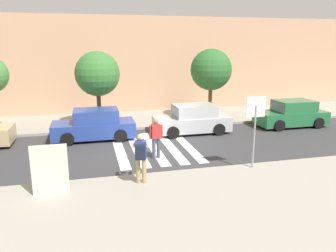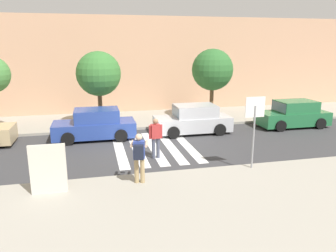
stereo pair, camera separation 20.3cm
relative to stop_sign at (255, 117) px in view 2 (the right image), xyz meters
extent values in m
plane|color=#38383A|center=(-3.09, 3.57, -2.13)|extent=(120.00, 120.00, 0.00)
cube|color=#9E998C|center=(-3.09, -2.63, -2.06)|extent=(60.00, 6.00, 0.14)
cube|color=#9E998C|center=(-3.09, 9.57, -2.06)|extent=(60.00, 4.80, 0.14)
cube|color=tan|center=(-3.09, 13.97, 1.18)|extent=(56.00, 4.00, 6.62)
cube|color=silver|center=(-4.69, 3.77, -2.13)|extent=(0.44, 5.20, 0.01)
cube|color=silver|center=(-3.89, 3.77, -2.13)|extent=(0.44, 5.20, 0.01)
cube|color=silver|center=(-3.09, 3.77, -2.13)|extent=(0.44, 5.20, 0.01)
cube|color=silver|center=(-2.29, 3.77, -2.13)|extent=(0.44, 5.20, 0.01)
cube|color=silver|center=(-1.49, 3.77, -2.13)|extent=(0.44, 5.20, 0.01)
cylinder|color=gray|center=(0.00, -0.01, -0.79)|extent=(0.07, 0.07, 2.40)
cube|color=white|center=(0.00, 0.00, 0.36)|extent=(0.76, 0.03, 0.76)
cube|color=red|center=(0.00, 0.02, 0.36)|extent=(0.66, 0.02, 0.66)
cylinder|color=tan|center=(-4.46, -0.41, -1.55)|extent=(0.15, 0.15, 0.88)
cylinder|color=tan|center=(-4.27, -0.45, -1.55)|extent=(0.15, 0.15, 0.88)
cube|color=#33479E|center=(-4.37, -0.43, -0.81)|extent=(0.42, 0.32, 0.60)
sphere|color=beige|center=(-4.37, -0.43, -0.38)|extent=(0.23, 0.23, 0.23)
cylinder|color=beige|center=(-4.55, -0.16, -0.68)|extent=(0.22, 0.59, 0.10)
cylinder|color=beige|center=(-4.09, -0.27, -0.68)|extent=(0.22, 0.59, 0.10)
cube|color=black|center=(-4.28, -0.04, -0.65)|extent=(0.16, 0.13, 0.10)
cube|color=black|center=(-4.42, -0.65, -0.83)|extent=(0.36, 0.26, 0.48)
cylinder|color=#474C60|center=(-3.38, 2.28, -1.69)|extent=(0.15, 0.15, 0.88)
cylinder|color=#474C60|center=(-3.18, 2.29, -1.69)|extent=(0.15, 0.15, 0.88)
cube|color=#B73333|center=(-3.28, 2.28, -0.95)|extent=(0.39, 0.26, 0.60)
sphere|color=#A37556|center=(-3.28, 2.28, -0.52)|extent=(0.23, 0.23, 0.23)
cylinder|color=#B73333|center=(-3.52, 2.27, -0.97)|extent=(0.10, 0.10, 0.58)
cylinder|color=#B73333|center=(-3.04, 2.29, -0.97)|extent=(0.10, 0.10, 0.58)
cylinder|color=black|center=(-10.37, 6.72, -1.81)|extent=(0.64, 0.22, 0.64)
cube|color=#284293|center=(-5.77, 5.87, -1.60)|extent=(4.10, 1.70, 0.76)
cube|color=#284293|center=(-5.62, 5.87, -0.90)|extent=(2.20, 1.56, 0.64)
cube|color=slate|center=(-6.69, 5.87, -0.90)|extent=(0.10, 1.50, 0.54)
cube|color=slate|center=(-4.65, 5.87, -0.90)|extent=(0.10, 1.50, 0.51)
cylinder|color=black|center=(-7.05, 5.02, -1.81)|extent=(0.64, 0.22, 0.64)
cylinder|color=black|center=(-7.05, 6.72, -1.81)|extent=(0.64, 0.22, 0.64)
cylinder|color=black|center=(-4.50, 5.02, -1.81)|extent=(0.64, 0.22, 0.64)
cylinder|color=black|center=(-4.50, 6.72, -1.81)|extent=(0.64, 0.22, 0.64)
cube|color=#B7BABF|center=(-0.55, 5.87, -1.60)|extent=(4.10, 1.70, 0.76)
cube|color=#B7BABF|center=(-0.40, 5.87, -0.90)|extent=(2.20, 1.56, 0.64)
cube|color=slate|center=(-1.47, 5.87, -0.90)|extent=(0.10, 1.50, 0.54)
cube|color=slate|center=(0.57, 5.87, -0.90)|extent=(0.10, 1.50, 0.51)
cylinder|color=black|center=(-1.82, 5.02, -1.81)|extent=(0.64, 0.22, 0.64)
cylinder|color=black|center=(-1.82, 6.72, -1.81)|extent=(0.64, 0.22, 0.64)
cylinder|color=black|center=(0.72, 5.02, -1.81)|extent=(0.64, 0.22, 0.64)
cylinder|color=black|center=(0.72, 6.72, -1.81)|extent=(0.64, 0.22, 0.64)
cube|color=#236B3D|center=(5.59, 5.87, -1.60)|extent=(4.10, 1.70, 0.76)
cube|color=#236B3D|center=(5.74, 5.87, -0.90)|extent=(2.20, 1.56, 0.64)
cube|color=slate|center=(4.67, 5.87, -0.90)|extent=(0.10, 1.50, 0.54)
cube|color=slate|center=(6.71, 5.87, -0.90)|extent=(0.10, 1.50, 0.51)
cylinder|color=black|center=(4.32, 5.02, -1.81)|extent=(0.64, 0.22, 0.64)
cylinder|color=black|center=(4.32, 6.72, -1.81)|extent=(0.64, 0.22, 0.64)
cylinder|color=black|center=(6.86, 5.02, -1.81)|extent=(0.64, 0.22, 0.64)
cylinder|color=black|center=(6.86, 6.72, -1.81)|extent=(0.64, 0.22, 0.64)
cylinder|color=brown|center=(-5.38, 8.07, -0.87)|extent=(0.24, 0.24, 2.25)
sphere|color=#387533|center=(-5.38, 8.07, 1.00)|extent=(2.49, 2.49, 2.49)
cylinder|color=brown|center=(1.48, 8.42, -0.83)|extent=(0.24, 0.24, 2.32)
sphere|color=#2D662D|center=(1.48, 8.42, 1.08)|extent=(2.54, 2.54, 2.54)
cube|color=beige|center=(-7.25, -0.59, -1.19)|extent=(1.10, 0.10, 1.60)
cube|color=#E5B74C|center=(-7.25, -0.54, -1.19)|extent=(0.96, 0.02, 1.46)
camera|label=1|loc=(-5.97, -10.70, 2.57)|focal=35.00mm
camera|label=2|loc=(-5.77, -10.74, 2.57)|focal=35.00mm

